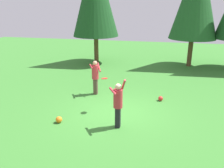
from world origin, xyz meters
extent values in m
plane|color=#387A2D|center=(0.00, 0.00, 0.00)|extent=(40.00, 40.00, 0.00)
cube|color=black|center=(0.26, -1.14, 0.41)|extent=(0.19, 0.22, 0.82)
cylinder|color=#B72D38|center=(0.26, -1.14, 1.18)|extent=(0.34, 0.34, 0.71)
sphere|color=beige|center=(0.26, -1.14, 1.64)|extent=(0.23, 0.23, 0.23)
cylinder|color=#B72D38|center=(0.09, -1.25, 1.49)|extent=(0.40, 0.56, 0.13)
cylinder|color=#B72D38|center=(0.43, -1.03, 1.66)|extent=(0.27, 0.37, 0.56)
cube|color=#4C382D|center=(-1.52, 1.97, 0.41)|extent=(0.19, 0.22, 0.83)
cylinder|color=#B72D38|center=(-1.52, 1.97, 1.19)|extent=(0.34, 0.34, 0.72)
sphere|color=tan|center=(-1.52, 1.97, 1.65)|extent=(0.23, 0.23, 0.23)
cylinder|color=#B72D38|center=(-1.34, 2.07, 1.43)|extent=(0.34, 0.55, 0.37)
cylinder|color=#B72D38|center=(-1.70, 1.88, 1.50)|extent=(0.35, 0.58, 0.11)
cylinder|color=red|center=(-0.58, 0.18, 1.48)|extent=(0.38, 0.38, 0.07)
sphere|color=orange|center=(-2.09, -1.30, 0.13)|extent=(0.26, 0.26, 0.26)
sphere|color=red|center=(1.81, 1.77, 0.12)|extent=(0.23, 0.23, 0.23)
cylinder|color=brown|center=(-3.32, 8.51, 1.91)|extent=(0.34, 0.34, 3.83)
cylinder|color=brown|center=(3.77, 8.99, 1.86)|extent=(0.34, 0.34, 3.73)
camera|label=1|loc=(1.71, -8.90, 4.51)|focal=37.27mm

